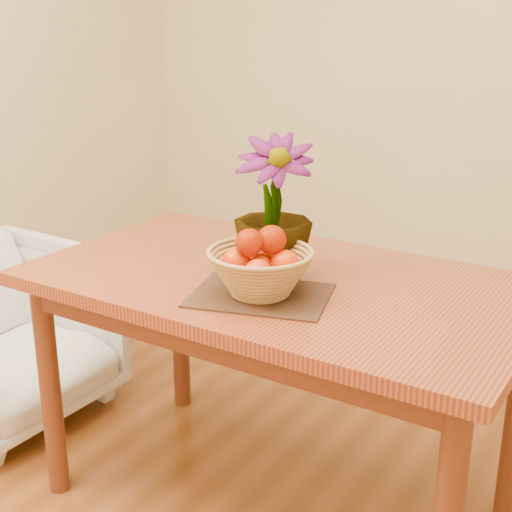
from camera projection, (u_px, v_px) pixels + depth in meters
The scene contains 7 objects.
wall_back at pixel (490, 38), 3.37m from camera, with size 4.00×0.02×2.70m, color #F9EABE.
table at pixel (278, 305), 2.03m from camera, with size 1.40×0.80×0.75m.
placemat at pixel (260, 295), 1.86m from camera, with size 0.35×0.26×0.01m, color #3C2116.
wicker_basket at pixel (260, 274), 1.84m from camera, with size 0.28×0.28×0.11m.
orange_pile at pixel (261, 253), 1.82m from camera, with size 0.19×0.18×0.14m.
potted_plant at pixel (273, 208), 1.95m from camera, with size 0.22×0.22×0.39m, color #184212.
armchair at pixel (0, 328), 2.64m from camera, with size 0.68×0.64×0.70m, color #7E6457.
Camera 1 is at (0.95, -1.32, 1.44)m, focal length 50.00 mm.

